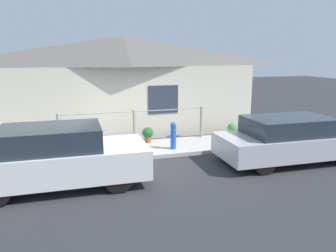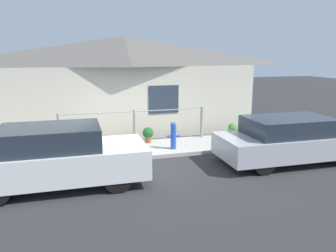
{
  "view_description": "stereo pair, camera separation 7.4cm",
  "coord_description": "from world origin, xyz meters",
  "px_view_note": "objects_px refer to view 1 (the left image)",
  "views": [
    {
      "loc": [
        -2.01,
        -8.88,
        3.02
      ],
      "look_at": [
        0.76,
        0.3,
        0.9
      ],
      "focal_mm": 35.0,
      "sensor_mm": 36.0,
      "label": 1
    },
    {
      "loc": [
        -1.93,
        -8.9,
        3.02
      ],
      "look_at": [
        0.76,
        0.3,
        0.9
      ],
      "focal_mm": 35.0,
      "sensor_mm": 36.0,
      "label": 2
    }
  ],
  "objects_px": {
    "car_left": "(58,157)",
    "fire_hydrant": "(173,135)",
    "car_right": "(291,139)",
    "potted_plant_by_fence": "(70,141)",
    "potted_plant_near_hydrant": "(148,134)",
    "potted_plant_corner": "(232,129)"
  },
  "relations": [
    {
      "from": "car_left",
      "to": "fire_hydrant",
      "type": "bearing_deg",
      "value": 28.77
    },
    {
      "from": "car_right",
      "to": "potted_plant_by_fence",
      "type": "xyz_separation_m",
      "value": [
        -6.01,
        2.52,
        -0.23
      ]
    },
    {
      "from": "fire_hydrant",
      "to": "potted_plant_by_fence",
      "type": "relative_size",
      "value": 1.56
    },
    {
      "from": "car_right",
      "to": "potted_plant_by_fence",
      "type": "bearing_deg",
      "value": 158.45
    },
    {
      "from": "car_right",
      "to": "potted_plant_near_hydrant",
      "type": "bearing_deg",
      "value": 143.18
    },
    {
      "from": "car_left",
      "to": "potted_plant_by_fence",
      "type": "distance_m",
      "value": 2.55
    },
    {
      "from": "car_left",
      "to": "potted_plant_by_fence",
      "type": "xyz_separation_m",
      "value": [
        0.27,
        2.52,
        -0.3
      ]
    },
    {
      "from": "potted_plant_by_fence",
      "to": "car_left",
      "type": "bearing_deg",
      "value": -96.14
    },
    {
      "from": "potted_plant_near_hydrant",
      "to": "potted_plant_corner",
      "type": "height_order",
      "value": "potted_plant_near_hydrant"
    },
    {
      "from": "potted_plant_by_fence",
      "to": "potted_plant_corner",
      "type": "bearing_deg",
      "value": 1.93
    },
    {
      "from": "car_left",
      "to": "potted_plant_near_hydrant",
      "type": "relative_size",
      "value": 7.77
    },
    {
      "from": "potted_plant_by_fence",
      "to": "fire_hydrant",
      "type": "bearing_deg",
      "value": -13.05
    },
    {
      "from": "car_right",
      "to": "fire_hydrant",
      "type": "distance_m",
      "value": 3.44
    },
    {
      "from": "car_right",
      "to": "potted_plant_corner",
      "type": "xyz_separation_m",
      "value": [
        -0.42,
        2.71,
        -0.28
      ]
    },
    {
      "from": "potted_plant_corner",
      "to": "car_left",
      "type": "bearing_deg",
      "value": -155.23
    },
    {
      "from": "fire_hydrant",
      "to": "potted_plant_near_hydrant",
      "type": "relative_size",
      "value": 1.66
    },
    {
      "from": "fire_hydrant",
      "to": "car_right",
      "type": "bearing_deg",
      "value": -31.61
    },
    {
      "from": "fire_hydrant",
      "to": "potted_plant_by_fence",
      "type": "height_order",
      "value": "fire_hydrant"
    },
    {
      "from": "potted_plant_near_hydrant",
      "to": "potted_plant_corner",
      "type": "relative_size",
      "value": 1.08
    },
    {
      "from": "potted_plant_near_hydrant",
      "to": "potted_plant_corner",
      "type": "distance_m",
      "value": 3.1
    },
    {
      "from": "potted_plant_near_hydrant",
      "to": "car_left",
      "type": "bearing_deg",
      "value": -135.15
    },
    {
      "from": "car_left",
      "to": "potted_plant_near_hydrant",
      "type": "bearing_deg",
      "value": 45.37
    }
  ]
}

